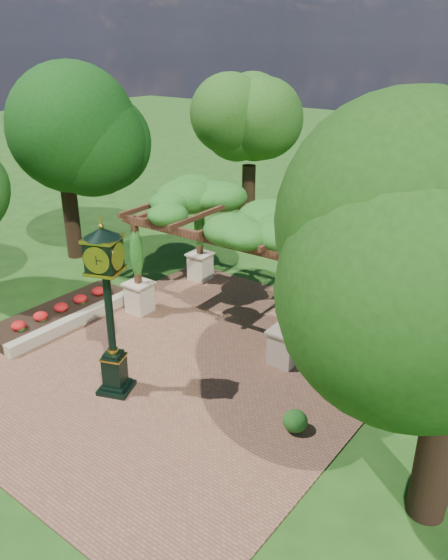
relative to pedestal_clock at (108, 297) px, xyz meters
The scene contains 13 objects.
ground 3.13m from the pedestal_clock, 54.17° to the left, with size 120.00×120.00×0.00m, color #1E4714.
brick_plaza 3.60m from the pedestal_clock, 68.90° to the left, with size 10.00×12.00×0.04m, color brown.
border_wall 4.86m from the pedestal_clock, 156.39° to the left, with size 0.35×5.00×0.40m, color #C6B793.
flower_bed 5.60m from the pedestal_clock, 160.57° to the left, with size 1.50×5.00×0.36m, color red.
pedestal_clock is the anchor object (origin of this frame).
pergola 5.49m from the pedestal_clock, 90.59° to the left, with size 6.72×4.37×4.13m.
sundial 9.82m from the pedestal_clock, 77.73° to the left, with size 0.65×0.65×1.10m.
shrub_front 5.46m from the pedestal_clock, 17.64° to the left, with size 0.60×0.60×0.54m, color #1F5A19.
shrub_mid 6.65m from the pedestal_clock, 34.49° to the left, with size 0.90×0.90×0.81m, color #205217.
shrub_back 9.21m from the pedestal_clock, 56.99° to the left, with size 0.76×0.76×0.69m, color #205D1B.
tree_west_near 10.88m from the pedestal_clock, 147.23° to the left, with size 4.89×4.89×7.72m.
tree_west_far 14.96m from the pedestal_clock, 111.40° to the left, with size 3.63×3.63×7.93m.
tree_north 13.85m from the pedestal_clock, 76.22° to the left, with size 3.59×3.59×7.17m.
Camera 1 is at (8.87, -9.04, 8.63)m, focal length 35.00 mm.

